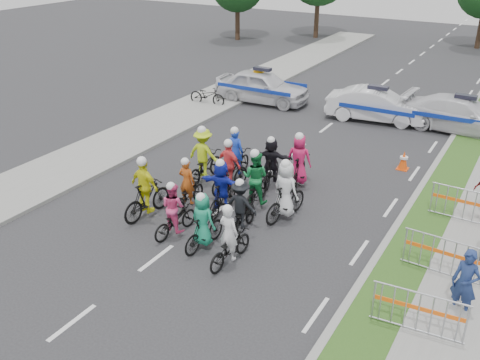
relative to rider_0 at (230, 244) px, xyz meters
The scene contains 28 objects.
ground 2.06m from the rider_0, 155.87° to the right, with size 90.00×90.00×0.00m, color #28282B.
curb_right 5.36m from the rider_0, 51.83° to the left, with size 0.20×60.00×0.12m, color gray.
grass_strip 5.81m from the rider_0, 46.38° to the left, with size 1.20×60.00×0.11m, color #2A4E19.
sidewalk_left 9.32m from the rider_0, 153.23° to the left, with size 3.00×60.00×0.13m, color gray.
rider_0 is the anchor object (origin of this frame).
rider_1 1.03m from the rider_0, 164.65° to the left, with size 0.76×1.67×1.72m.
rider_2 2.16m from the rider_0, 167.81° to the left, with size 0.78×1.71×1.69m.
rider_3 3.59m from the rider_0, 165.70° to the left, with size 1.04×1.95×2.01m.
rider_4 1.62m from the rider_0, 109.61° to the left, with size 0.99×1.73×1.72m.
rider_5 2.74m from the rider_0, 126.19° to the left, with size 1.49×1.78×1.84m.
rider_6 3.38m from the rider_0, 143.89° to the left, with size 0.70×1.73×1.73m.
rider_7 2.90m from the rider_0, 86.04° to the left, with size 0.92×1.94×1.97m.
rider_8 3.29m from the rider_0, 106.98° to the left, with size 0.96×2.00×1.96m.
rider_9 4.26m from the rider_0, 121.27° to the left, with size 1.00×1.85×1.89m.
rider_10 5.18m from the rider_0, 131.06° to the left, with size 1.13×2.00×2.04m.
rider_11 4.96m from the rider_0, 104.67° to the left, with size 1.47×1.75×1.78m.
rider_12 5.38m from the rider_0, 118.96° to the left, with size 0.76×1.90×1.91m.
rider_13 5.14m from the rider_0, 94.35° to the left, with size 0.92×1.95×1.98m.
police_car_0 14.53m from the rider_0, 114.84° to the left, with size 1.91×4.75×1.62m, color silver.
police_car_1 13.27m from the rider_0, 91.15° to the left, with size 1.55×4.45×1.46m, color silver.
police_car_2 14.11m from the rider_0, 76.11° to the left, with size 2.06×5.08×1.47m, color silver.
spectator_0 5.67m from the rider_0, ahead, with size 0.61×0.40×1.66m, color navy.
marshal_hiviz 14.77m from the rider_0, 115.71° to the left, with size 1.09×0.63×1.69m, color #FCB10D.
barrier_0 4.91m from the rider_0, ahead, with size 2.00×0.50×1.12m, color #A5A8AD, non-canonical shape.
barrier_1 5.34m from the rider_0, 23.59° to the left, with size 2.00×0.50×1.12m, color #A5A8AD, non-canonical shape.
barrier_2 7.19m from the rider_0, 47.14° to the left, with size 2.00×0.50×1.12m, color #A5A8AD, non-canonical shape.
cone_0 8.71m from the rider_0, 74.61° to the left, with size 0.40×0.40×0.70m.
parked_bike 14.03m from the rider_0, 125.85° to the left, with size 0.67×1.91×1.00m, color black.
Camera 1 is at (8.00, -9.25, 7.95)m, focal length 40.00 mm.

